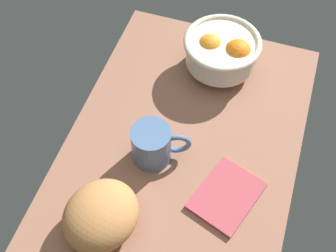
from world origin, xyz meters
TOP-DOWN VIEW (x-y plane):
  - ground_plane at (0.00, 0.00)cm, footprint 83.65×53.69cm
  - fruit_bowl at (-27.70, 2.40)cm, footprint 19.61×19.61cm
  - bread_loaf at (22.21, -9.90)cm, footprint 20.50×19.34cm
  - napkin_folded at (7.77, 13.13)cm, footprint 18.22×15.97cm
  - mug at (2.95, -5.48)cm, footprint 8.96×13.14cm

SIDE VIEW (x-z plane):
  - ground_plane at x=0.00cm, z-range -3.00..0.00cm
  - napkin_folded at x=7.77cm, z-range 0.00..1.10cm
  - mug at x=2.95cm, z-range 0.00..9.79cm
  - bread_loaf at x=22.21cm, z-range 0.00..10.29cm
  - fruit_bowl at x=-27.70cm, z-range 0.94..12.43cm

